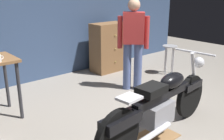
{
  "coord_description": "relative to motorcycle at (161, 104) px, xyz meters",
  "views": [
    {
      "loc": [
        -2.49,
        -2.16,
        1.84
      ],
      "look_at": [
        -0.03,
        0.7,
        0.65
      ],
      "focal_mm": 41.76,
      "sensor_mm": 36.0,
      "label": 1
    }
  ],
  "objects": [
    {
      "name": "ground_plane",
      "position": [
        0.07,
        0.29,
        -0.45
      ],
      "size": [
        12.0,
        12.0,
        0.0
      ],
      "primitive_type": "plane",
      "color": "gray"
    },
    {
      "name": "drip_tray",
      "position": [
        -0.07,
        0.0,
        -0.44
      ],
      "size": [
        0.56,
        0.4,
        0.01
      ],
      "primitive_type": "cube",
      "color": "olive",
      "rests_on": "ground_plane"
    },
    {
      "name": "motorcycle",
      "position": [
        0.0,
        0.0,
        0.0
      ],
      "size": [
        2.19,
        0.6,
        1.0
      ],
      "rotation": [
        0.0,
        0.0,
        0.08
      ],
      "color": "black",
      "rests_on": "ground_plane"
    },
    {
      "name": "back_wall",
      "position": [
        0.07,
        3.09,
        1.1
      ],
      "size": [
        8.0,
        0.12,
        3.1
      ],
      "primitive_type": "cube",
      "color": "#384C70",
      "rests_on": "ground_plane"
    },
    {
      "name": "person_standing",
      "position": [
        0.91,
        1.41,
        0.48
      ],
      "size": [
        0.44,
        0.42,
        1.67
      ],
      "rotation": [
        0.0,
        0.0,
        2.37
      ],
      "color": "#536398",
      "rests_on": "ground_plane"
    },
    {
      "name": "shop_stool",
      "position": [
        2.19,
        1.53,
        0.05
      ],
      "size": [
        0.32,
        0.32,
        0.64
      ],
      "color": "#B2B2B7",
      "rests_on": "ground_plane"
    },
    {
      "name": "wooden_dresser",
      "position": [
        1.33,
        2.59,
        0.1
      ],
      "size": [
        0.8,
        0.47,
        1.1
      ],
      "color": "brown",
      "rests_on": "ground_plane"
    }
  ]
}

